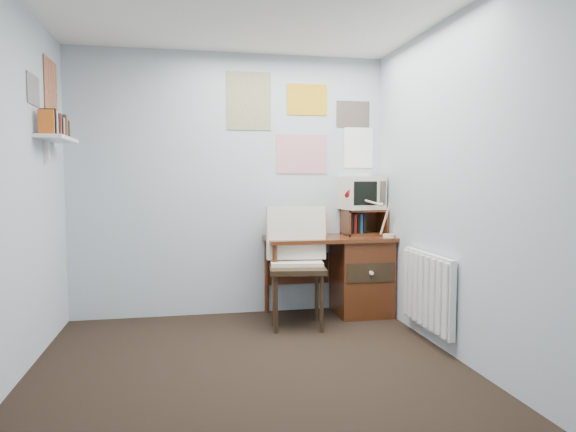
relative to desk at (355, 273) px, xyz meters
name	(u,v)px	position (x,y,z in m)	size (l,w,h in m)	color
ground	(255,382)	(-1.17, -1.48, -0.41)	(3.50, 3.50, 0.00)	black
back_wall	(231,185)	(-1.17, 0.27, 0.84)	(3.00, 0.02, 2.50)	#A9B8C1
right_wall	(473,187)	(0.33, -1.48, 0.84)	(0.02, 3.50, 2.50)	#A9B8C1
desk	(355,273)	(0.00, 0.00, 0.00)	(1.20, 0.55, 0.76)	#542713
desk_chair	(297,269)	(-0.64, -0.30, 0.11)	(0.53, 0.50, 1.03)	black
desk_lamp	(389,216)	(0.27, -0.16, 0.56)	(0.29, 0.24, 0.41)	red
tv_riser	(364,222)	(0.12, 0.11, 0.48)	(0.40, 0.30, 0.25)	#542713
crt_tv	(361,191)	(0.10, 0.13, 0.78)	(0.37, 0.34, 0.35)	beige
book_row	(300,224)	(-0.51, 0.18, 0.46)	(0.60, 0.14, 0.22)	#542713
radiator	(428,290)	(0.29, -0.93, 0.01)	(0.09, 0.80, 0.60)	white
wall_shelf	(57,139)	(-2.57, -0.38, 1.21)	(0.20, 0.62, 0.24)	white
posters_back	(302,123)	(-0.47, 0.26, 1.44)	(1.20, 0.01, 0.90)	white
posters_left	(43,89)	(-2.67, -0.38, 1.59)	(0.01, 0.70, 0.60)	white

